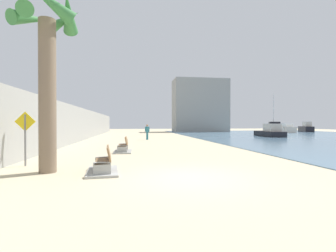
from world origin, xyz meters
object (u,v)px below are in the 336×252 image
object	(u,v)px
boat_far_left	(274,129)
palm_tree	(47,50)
person_walking	(147,131)
boat_far_right	(306,128)
boat_distant	(270,132)
pedestrian_sign	(25,132)
boat_mid_bay	(285,129)
bench_near	(103,166)
bench_far	(123,148)

from	to	relation	value
boat_far_left	palm_tree	bearing A→B (deg)	-132.41
person_walking	boat_far_right	bearing A→B (deg)	30.62
boat_distant	pedestrian_sign	bearing A→B (deg)	-138.83
boat_distant	boat_mid_bay	bearing A→B (deg)	50.41
palm_tree	bench_near	bearing A→B (deg)	-9.18
person_walking	boat_mid_bay	bearing A→B (deg)	32.44
bench_near	person_walking	world-z (taller)	person_walking
boat_far_right	boat_distant	bearing A→B (deg)	-137.56
boat_mid_bay	boat_far_right	world-z (taller)	boat_far_right
boat_far_left	pedestrian_sign	distance (m)	41.20
boat_mid_bay	boat_far_right	distance (m)	7.47
boat_far_left	boat_far_right	world-z (taller)	boat_far_left
bench_far	pedestrian_sign	size ratio (longest dim) A/B	0.91
bench_near	pedestrian_sign	world-z (taller)	pedestrian_sign
palm_tree	bench_far	distance (m)	8.00
bench_near	bench_far	world-z (taller)	same
bench_far	pedestrian_sign	bearing A→B (deg)	-130.31
pedestrian_sign	boat_distant	bearing A→B (deg)	41.17
bench_far	boat_far_right	world-z (taller)	boat_far_right
person_walking	boat_far_right	world-z (taller)	boat_far_right
boat_far_right	bench_far	bearing A→B (deg)	-139.22
palm_tree	boat_far_left	bearing A→B (deg)	47.59
boat_distant	bench_far	bearing A→B (deg)	-140.89
bench_near	pedestrian_sign	distance (m)	4.14
boat_far_left	boat_distant	bearing A→B (deg)	-124.39
bench_near	boat_mid_bay	xyz separation A→B (m)	(32.02, 36.92, 0.52)
boat_far_right	boat_mid_bay	bearing A→B (deg)	-157.89
boat_far_left	boat_distant	size ratio (longest dim) A/B	1.18
boat_distant	palm_tree	bearing A→B (deg)	-135.00
person_walking	boat_distant	world-z (taller)	boat_distant
bench_near	boat_far_right	bearing A→B (deg)	45.57
boat_mid_bay	person_walking	bearing A→B (deg)	-147.56
boat_distant	pedestrian_sign	world-z (taller)	pedestrian_sign
boat_mid_bay	pedestrian_sign	distance (m)	49.88
bench_far	boat_far_right	distance (m)	50.79
person_walking	boat_distant	xyz separation A→B (m)	(17.39, 4.21, -0.34)
palm_tree	boat_far_left	distance (m)	41.51
bench_far	pedestrian_sign	world-z (taller)	pedestrian_sign
person_walking	pedestrian_sign	bearing A→B (deg)	-110.68
boat_distant	boat_far_right	world-z (taller)	boat_far_right
boat_far_left	pedestrian_sign	xyz separation A→B (m)	(-29.29, -28.97, 0.62)
palm_tree	bench_far	xyz separation A→B (m)	(2.55, 6.22, -4.33)
bench_far	boat_far_left	size ratio (longest dim) A/B	0.28
person_walking	boat_distant	bearing A→B (deg)	13.62
palm_tree	boat_distant	distance (m)	31.59
palm_tree	boat_mid_bay	bearing A→B (deg)	47.02
palm_tree	pedestrian_sign	world-z (taller)	palm_tree
bench_near	bench_far	distance (m)	6.57
person_walking	boat_far_right	size ratio (longest dim) A/B	0.26
bench_far	pedestrian_sign	distance (m)	6.25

